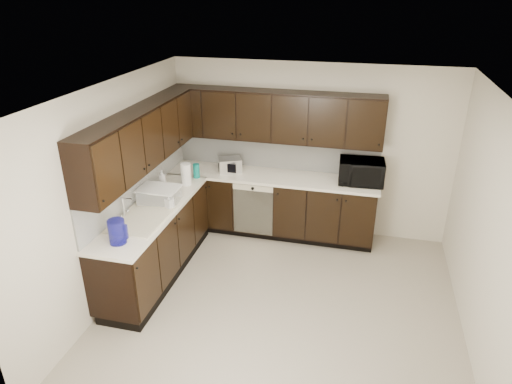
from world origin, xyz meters
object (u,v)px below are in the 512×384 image
sink (142,224)px  storage_bin (159,195)px  microwave (361,172)px  blue_pitcher (117,232)px  toaster_oven (230,165)px

sink → storage_bin: size_ratio=1.71×
microwave → storage_bin: 2.72m
storage_bin → blue_pitcher: size_ratio=1.79×
microwave → blue_pitcher: (-2.43, -2.25, -0.03)m
microwave → blue_pitcher: bearing=-140.7°
microwave → toaster_oven: 1.87m
storage_bin → blue_pitcher: 1.03m
sink → blue_pitcher: size_ratio=3.06×
microwave → storage_bin: (-2.43, -1.22, -0.07)m
microwave → storage_bin: size_ratio=1.26×
microwave → sink: bearing=-148.1°
toaster_oven → blue_pitcher: bearing=-128.9°
microwave → toaster_oven: bearing=177.4°
blue_pitcher → sink: bearing=88.4°
sink → toaster_oven: (0.56, 1.70, 0.16)m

